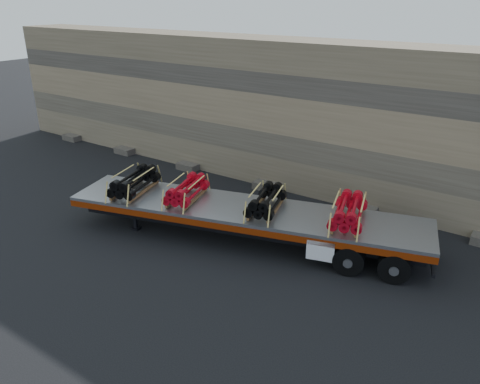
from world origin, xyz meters
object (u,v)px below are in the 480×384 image
at_px(bundle_midfront, 187,190).
at_px(trailer, 244,224).
at_px(bundle_front, 134,183).
at_px(bundle_midrear, 266,201).
at_px(bundle_rear, 348,212).

bearing_deg(bundle_midfront, trailer, 0.00).
height_order(trailer, bundle_front, bundle_front).
bearing_deg(bundle_midfront, bundle_front, 180.00).
distance_m(bundle_front, bundle_midrear, 5.61).
bearing_deg(bundle_front, bundle_midfront, 0.00).
bearing_deg(trailer, bundle_front, 180.00).
distance_m(bundle_midrear, bundle_rear, 3.03).
xyz_separation_m(trailer, bundle_rear, (3.77, 1.04, 1.10)).
relative_size(trailer, bundle_midfront, 6.41).
xyz_separation_m(trailer, bundle_front, (-4.56, -1.26, 1.11)).
xyz_separation_m(bundle_front, bundle_rear, (8.33, 2.29, -0.01)).
distance_m(trailer, bundle_rear, 4.06).
distance_m(trailer, bundle_midfront, 2.62).
height_order(bundle_front, bundle_rear, bundle_front).
distance_m(bundle_midfront, bundle_midrear, 3.26).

